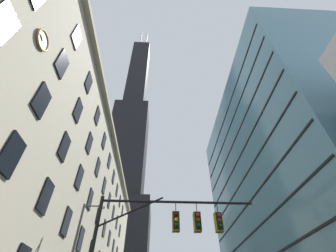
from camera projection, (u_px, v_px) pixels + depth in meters
name	position (u px, v px, depth m)	size (l,w,h in m)	color
station_building	(40.00, 214.00, 29.90)	(16.18, 59.41, 25.37)	#B2A88E
dark_skyscraper	(124.00, 172.00, 109.06)	(27.24, 27.24, 201.03)	black
glass_office_midrise	(282.00, 180.00, 39.54)	(14.91, 41.25, 41.47)	teal
traffic_signal_mast	(169.00, 232.00, 12.07)	(8.86, 0.63, 7.05)	black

